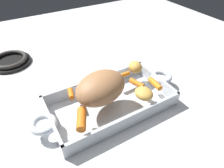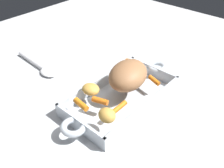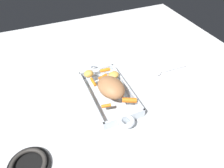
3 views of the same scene
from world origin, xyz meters
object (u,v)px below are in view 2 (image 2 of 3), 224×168
(roasting_dish, at_px, (121,97))
(serving_spoon, at_px, (40,67))
(potato_golden_large, at_px, (107,115))
(baby_carrot_northwest, at_px, (119,107))
(potato_halved, at_px, (91,89))
(baby_carrot_center_left, at_px, (100,101))
(baby_carrot_center_right, at_px, (154,80))
(pork_roast, at_px, (129,75))
(baby_carrot_long, at_px, (131,66))
(baby_carrot_short, at_px, (81,104))

(roasting_dish, distance_m, serving_spoon, 0.36)
(roasting_dish, relative_size, potato_golden_large, 9.30)
(baby_carrot_northwest, bearing_deg, potato_halved, -88.92)
(baby_carrot_center_left, relative_size, baby_carrot_northwest, 0.84)
(roasting_dish, relative_size, baby_carrot_northwest, 8.16)
(baby_carrot_center_right, bearing_deg, potato_halved, -32.48)
(pork_roast, distance_m, baby_carrot_center_right, 0.09)
(pork_roast, xyz_separation_m, baby_carrot_center_left, (0.12, -0.01, -0.03))
(baby_carrot_center_right, bearing_deg, pork_roast, -35.49)
(roasting_dish, relative_size, potato_halved, 8.34)
(baby_carrot_long, xyz_separation_m, baby_carrot_northwest, (0.19, 0.11, -0.00))
(baby_carrot_short, distance_m, serving_spoon, 0.33)
(baby_carrot_center_right, bearing_deg, roasting_dish, -28.15)
(pork_roast, relative_size, baby_carrot_short, 2.89)
(baby_carrot_center_left, relative_size, potato_golden_large, 0.96)
(baby_carrot_center_right, distance_m, baby_carrot_northwest, 0.17)
(baby_carrot_center_left, relative_size, potato_halved, 0.86)
(roasting_dish, xyz_separation_m, baby_carrot_center_right, (-0.10, 0.05, 0.04))
(pork_roast, xyz_separation_m, baby_carrot_short, (0.17, -0.04, -0.03))
(baby_carrot_center_left, bearing_deg, potato_golden_large, 58.48)
(baby_carrot_center_right, relative_size, serving_spoon, 0.18)
(baby_carrot_northwest, bearing_deg, roasting_dish, -144.41)
(baby_carrot_short, height_order, baby_carrot_northwest, baby_carrot_short)
(baby_carrot_northwest, bearing_deg, baby_carrot_center_right, 179.89)
(potato_halved, bearing_deg, pork_roast, 149.63)
(pork_roast, bearing_deg, roasting_dish, -6.33)
(baby_carrot_short, xyz_separation_m, baby_carrot_northwest, (-0.06, 0.09, -0.00))
(potato_halved, distance_m, potato_golden_large, 0.13)
(roasting_dish, height_order, baby_carrot_center_right, baby_carrot_center_right)
(baby_carrot_long, bearing_deg, pork_roast, 34.39)
(potato_golden_large, relative_size, serving_spoon, 0.21)
(baby_carrot_center_right, bearing_deg, baby_carrot_long, -97.09)
(potato_golden_large, bearing_deg, baby_carrot_long, -155.28)
(baby_carrot_center_right, height_order, potato_golden_large, potato_golden_large)
(baby_carrot_short, distance_m, baby_carrot_long, 0.25)
(baby_carrot_center_left, distance_m, potato_golden_large, 0.07)
(potato_halved, height_order, serving_spoon, potato_halved)
(pork_roast, relative_size, baby_carrot_center_right, 3.49)
(baby_carrot_northwest, distance_m, potato_golden_large, 0.06)
(pork_roast, bearing_deg, serving_spoon, -75.97)
(baby_carrot_short, distance_m, baby_carrot_northwest, 0.11)
(baby_carrot_long, relative_size, potato_halved, 1.15)
(baby_carrot_northwest, height_order, serving_spoon, baby_carrot_northwest)
(potato_halved, xyz_separation_m, potato_golden_large, (0.05, 0.12, 0.00))
(potato_golden_large, bearing_deg, baby_carrot_northwest, -175.24)
(baby_carrot_short, height_order, baby_carrot_center_right, baby_carrot_short)
(potato_halved, bearing_deg, baby_carrot_northwest, 91.08)
(potato_halved, bearing_deg, roasting_dish, 142.41)
(baby_carrot_center_right, xyz_separation_m, baby_carrot_long, (-0.01, -0.11, 0.00))
(baby_carrot_short, relative_size, serving_spoon, 0.22)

